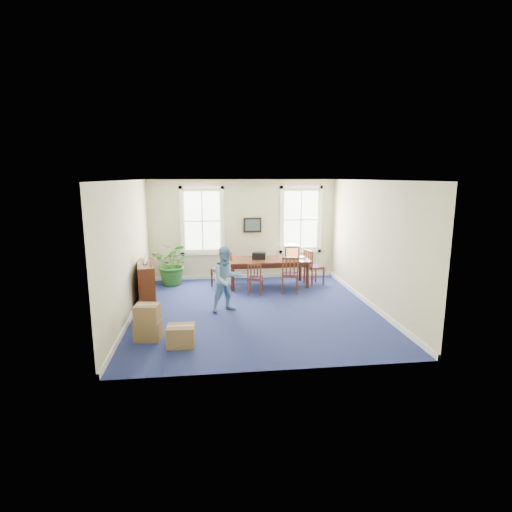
{
  "coord_description": "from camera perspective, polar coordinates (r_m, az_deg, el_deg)",
  "views": [
    {
      "loc": [
        -1.13,
        -9.52,
        3.28
      ],
      "look_at": [
        0.1,
        0.6,
        1.25
      ],
      "focal_mm": 28.0,
      "sensor_mm": 36.0,
      "label": 1
    }
  ],
  "objects": [
    {
      "name": "cardboard_boxes",
      "position": [
        8.58,
        -13.81,
        -8.76
      ],
      "size": [
        1.53,
        1.53,
        0.78
      ],
      "primitive_type": null,
      "rotation": [
        0.0,
        0.0,
        -0.12
      ],
      "color": "olive",
      "rests_on": "ground"
    },
    {
      "name": "game_console",
      "position": [
        12.29,
        6.62,
        -0.21
      ],
      "size": [
        0.16,
        0.19,
        0.05
      ],
      "primitive_type": "cube",
      "rotation": [
        0.0,
        0.0,
        0.05
      ],
      "color": "white",
      "rests_on": "conference_table"
    },
    {
      "name": "floor",
      "position": [
        10.13,
        -0.15,
        -7.63
      ],
      "size": [
        6.5,
        6.5,
        0.0
      ],
      "primitive_type": "plane",
      "color": "navy",
      "rests_on": "ground"
    },
    {
      "name": "crt_tv",
      "position": [
        12.23,
        5.06,
        0.64
      ],
      "size": [
        0.49,
        0.53,
        0.41
      ],
      "primitive_type": null,
      "rotation": [
        0.0,
        0.0,
        -0.07
      ],
      "color": "#B7B7BC",
      "rests_on": "conference_table"
    },
    {
      "name": "baseboard_right",
      "position": [
        10.86,
        15.71,
        -6.43
      ],
      "size": [
        0.04,
        6.5,
        0.12
      ],
      "primitive_type": "cube",
      "color": "white",
      "rests_on": "ground"
    },
    {
      "name": "chair_end_right",
      "position": [
        12.45,
        8.32,
        -1.55
      ],
      "size": [
        0.62,
        0.62,
        1.09
      ],
      "primitive_type": null,
      "rotation": [
        0.0,
        0.0,
        1.91
      ],
      "color": "brown",
      "rests_on": "ground"
    },
    {
      "name": "baseboard_left",
      "position": [
        10.22,
        -17.08,
        -7.63
      ],
      "size": [
        0.04,
        6.5,
        0.12
      ],
      "primitive_type": "cube",
      "color": "white",
      "rests_on": "ground"
    },
    {
      "name": "chair_end_left",
      "position": [
        12.02,
        -5.03,
        -1.91
      ],
      "size": [
        0.65,
        0.65,
        1.1
      ],
      "primitive_type": null,
      "rotation": [
        0.0,
        0.0,
        -1.17
      ],
      "color": "brown",
      "rests_on": "ground"
    },
    {
      "name": "wall_back",
      "position": [
        12.93,
        -1.86,
        3.79
      ],
      "size": [
        6.5,
        0.0,
        6.5
      ],
      "primitive_type": "plane",
      "rotation": [
        1.57,
        0.0,
        0.0
      ],
      "color": "#BFB991",
      "rests_on": "ground"
    },
    {
      "name": "wall_left",
      "position": [
        9.85,
        -17.77,
        0.89
      ],
      "size": [
        0.0,
        6.5,
        6.5
      ],
      "primitive_type": "plane",
      "rotation": [
        1.57,
        0.0,
        1.57
      ],
      "color": "#BFB991",
      "rests_on": "ground"
    },
    {
      "name": "ceiling",
      "position": [
        9.59,
        -0.16,
        10.78
      ],
      "size": [
        6.5,
        6.5,
        0.0
      ],
      "primitive_type": "plane",
      "rotation": [
        3.14,
        0.0,
        0.0
      ],
      "color": "white",
      "rests_on": "ground"
    },
    {
      "name": "brochure_rack",
      "position": [
        10.59,
        -15.48,
        -0.22
      ],
      "size": [
        0.21,
        0.61,
        0.27
      ],
      "primitive_type": null,
      "rotation": [
        0.0,
        0.0,
        -0.18
      ],
      "color": "#99999E",
      "rests_on": "credenza"
    },
    {
      "name": "equipment_bag",
      "position": [
        12.09,
        0.43,
        0.05
      ],
      "size": [
        0.45,
        0.34,
        0.2
      ],
      "primitive_type": "cube",
      "rotation": [
        0.0,
        0.0,
        -0.22
      ],
      "color": "black",
      "rests_on": "conference_table"
    },
    {
      "name": "baseboard_back",
      "position": [
        13.19,
        -1.81,
        -2.87
      ],
      "size": [
        6.0,
        0.04,
        0.12
      ],
      "primitive_type": "cube",
      "color": "white",
      "rests_on": "ground"
    },
    {
      "name": "chair_near_left",
      "position": [
        11.31,
        -0.11,
        -3.19
      ],
      "size": [
        0.51,
        0.51,
        0.92
      ],
      "primitive_type": null,
      "rotation": [
        0.0,
        0.0,
        2.87
      ],
      "color": "brown",
      "rests_on": "ground"
    },
    {
      "name": "chair_near_right",
      "position": [
        11.44,
        4.85,
        -2.63
      ],
      "size": [
        0.56,
        0.56,
        1.08
      ],
      "primitive_type": null,
      "rotation": [
        0.0,
        0.0,
        2.97
      ],
      "color": "brown",
      "rests_on": "ground"
    },
    {
      "name": "man",
      "position": [
        9.81,
        -4.2,
        -3.34
      ],
      "size": [
        0.94,
        0.82,
        1.62
      ],
      "primitive_type": "imported",
      "rotation": [
        0.0,
        0.0,
        0.3
      ],
      "color": "#71A1C7",
      "rests_on": "ground"
    },
    {
      "name": "wall_right",
      "position": [
        10.51,
        16.31,
        1.61
      ],
      "size": [
        0.0,
        6.5,
        6.5
      ],
      "primitive_type": "plane",
      "rotation": [
        1.57,
        0.0,
        -1.57
      ],
      "color": "#BFB991",
      "rests_on": "ground"
    },
    {
      "name": "credenza",
      "position": [
        10.75,
        -15.4,
        -3.83
      ],
      "size": [
        0.64,
        1.47,
        1.11
      ],
      "primitive_type": "cube",
      "rotation": [
        0.0,
        0.0,
        0.17
      ],
      "color": "#471E10",
      "rests_on": "ground"
    },
    {
      "name": "wall_front",
      "position": [
        6.59,
        3.19,
        -3.53
      ],
      "size": [
        6.5,
        0.0,
        6.5
      ],
      "primitive_type": "plane",
      "rotation": [
        -1.57,
        0.0,
        0.0
      ],
      "color": "#BFB991",
      "rests_on": "ground"
    },
    {
      "name": "window_left",
      "position": [
        12.83,
        -7.68,
        4.98
      ],
      "size": [
        1.4,
        0.12,
        2.2
      ],
      "primitive_type": null,
      "color": "white",
      "rests_on": "ground"
    },
    {
      "name": "conference_table",
      "position": [
        12.18,
        1.76,
        -2.35
      ],
      "size": [
        2.45,
        1.13,
        0.83
      ],
      "primitive_type": null,
      "rotation": [
        0.0,
        0.0,
        0.01
      ],
      "color": "#471E10",
      "rests_on": "ground"
    },
    {
      "name": "window_right",
      "position": [
        13.18,
        6.43,
        5.18
      ],
      "size": [
        1.4,
        0.12,
        2.2
      ],
      "primitive_type": null,
      "color": "white",
      "rests_on": "ground"
    },
    {
      "name": "wall_picture",
      "position": [
        12.89,
        -0.52,
        4.45
      ],
      "size": [
        0.58,
        0.06,
        0.48
      ],
      "primitive_type": null,
      "color": "black",
      "rests_on": "ground"
    },
    {
      "name": "potted_plant",
      "position": [
        12.51,
        -11.74,
        -1.09
      ],
      "size": [
        1.42,
        1.31,
        1.31
      ],
      "primitive_type": "imported",
      "rotation": [
        0.0,
        0.0,
        -0.28
      ],
      "color": "#245C1D",
      "rests_on": "ground"
    }
  ]
}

